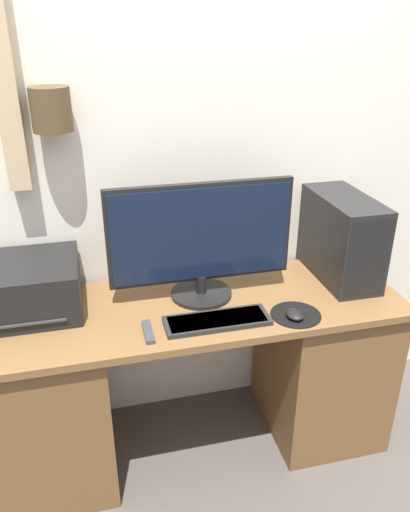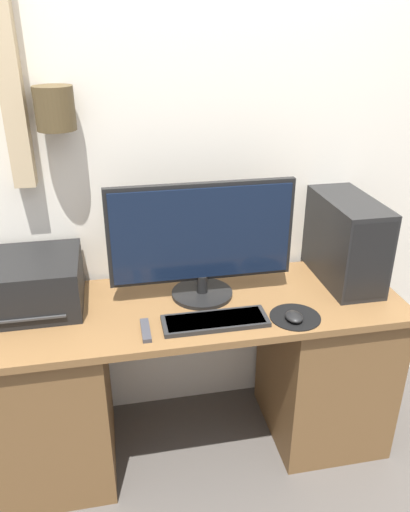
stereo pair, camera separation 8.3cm
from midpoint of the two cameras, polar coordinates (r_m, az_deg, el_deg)
ground_plane at (r=2.30m, az=1.33°, el=-25.50°), size 12.00×12.00×0.00m
wall_back at (r=2.10m, az=-2.31°, el=13.81°), size 6.40×0.20×2.70m
desk at (r=2.22m, az=-0.18°, el=-13.52°), size 1.71×0.57×0.75m
monitor at (r=1.96m, az=0.84°, el=2.00°), size 0.74×0.25×0.48m
keyboard at (r=1.89m, az=2.44°, el=-7.42°), size 0.40×0.14×0.02m
mousepad at (r=1.97m, az=11.46°, el=-6.86°), size 0.20×0.20×0.00m
mouse at (r=1.94m, az=11.37°, el=-6.83°), size 0.07×0.08×0.03m
computer_tower at (r=2.22m, az=16.77°, el=1.76°), size 0.20×0.46×0.37m
printer at (r=2.06m, az=-17.95°, el=-2.97°), size 0.37×0.37×0.20m
remote_control at (r=1.85m, az=-5.51°, el=-8.47°), size 0.03×0.14×0.02m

